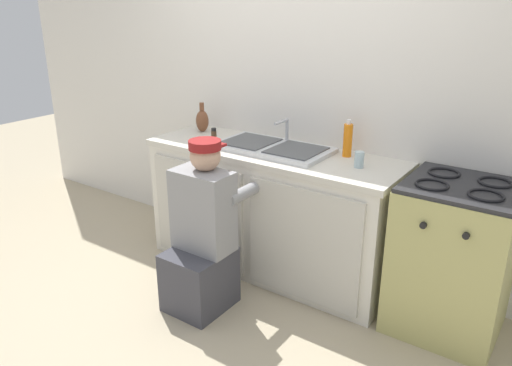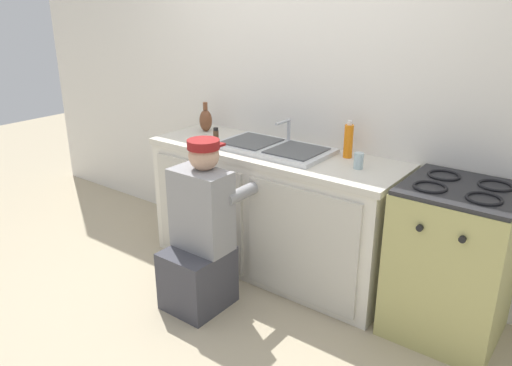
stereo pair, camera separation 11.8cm
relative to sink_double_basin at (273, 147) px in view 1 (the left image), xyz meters
name	(u,v)px [view 1 (the left image)]	position (x,y,z in m)	size (l,w,h in m)	color
ground_plane	(248,283)	(0.00, -0.30, -0.93)	(12.00, 12.00, 0.00)	tan
back_wall	(299,94)	(0.00, 0.35, 0.32)	(6.00, 0.10, 2.50)	silver
counter_cabinet	(271,213)	(0.00, -0.01, -0.50)	(1.82, 0.62, 0.87)	silver
countertop	(272,153)	(0.00, 0.00, -0.04)	(1.86, 0.62, 0.04)	beige
sink_double_basin	(273,147)	(0.00, 0.00, 0.00)	(0.80, 0.44, 0.19)	silver
stove_range	(452,258)	(1.27, 0.00, -0.46)	(0.62, 0.62, 0.94)	tan
plumber_person	(202,240)	(-0.10, -0.66, -0.47)	(0.42, 0.61, 1.10)	#3F3F47
water_glass	(359,160)	(0.65, 0.00, 0.03)	(0.06, 0.06, 0.10)	#ADC6CC
spice_bottle_pepper	(214,135)	(-0.46, -0.07, 0.03)	(0.04, 0.04, 0.10)	#513823
vase_decorative	(202,120)	(-0.73, 0.11, 0.07)	(0.10, 0.10, 0.23)	brown
soap_bottle_orange	(348,140)	(0.48, 0.16, 0.09)	(0.06, 0.06, 0.25)	orange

